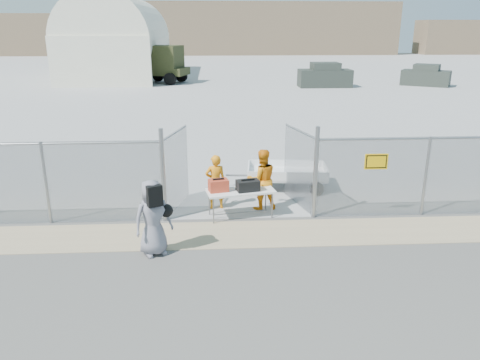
{
  "coord_description": "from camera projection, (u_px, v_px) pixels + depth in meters",
  "views": [
    {
      "loc": [
        -0.67,
        -9.64,
        4.95
      ],
      "look_at": [
        0.0,
        2.0,
        1.1
      ],
      "focal_mm": 35.0,
      "sensor_mm": 36.0,
      "label": 1
    }
  ],
  "objects": [
    {
      "name": "distant_hills",
      "position": [
        244.0,
        29.0,
        83.54
      ],
      "size": [
        140.0,
        6.0,
        9.0
      ],
      "primitive_type": null,
      "color": "#7F684F",
      "rests_on": "ground"
    },
    {
      "name": "chain_link_fence",
      "position": [
        240.0,
        180.0,
        12.28
      ],
      "size": [
        40.0,
        0.2,
        2.2
      ],
      "primitive_type": null,
      "color": "gray",
      "rests_on": "ground"
    },
    {
      "name": "dirt_strip",
      "position": [
        242.0,
        234.0,
        11.67
      ],
      "size": [
        44.0,
        1.6,
        0.01
      ],
      "primitive_type": "cube",
      "color": "tan",
      "rests_on": "ground"
    },
    {
      "name": "black_duffel",
      "position": [
        248.0,
        186.0,
        12.43
      ],
      "size": [
        0.66,
        0.48,
        0.29
      ],
      "primitive_type": "cube",
      "rotation": [
        0.0,
        0.0,
        0.23
      ],
      "color": "black",
      "rests_on": "folding_table"
    },
    {
      "name": "folding_table",
      "position": [
        241.0,
        203.0,
        12.64
      ],
      "size": [
        1.91,
        1.07,
        0.77
      ],
      "primitive_type": null,
      "rotation": [
        0.0,
        0.0,
        0.19
      ],
      "color": "white",
      "rests_on": "ground"
    },
    {
      "name": "security_worker_left",
      "position": [
        216.0,
        182.0,
        13.11
      ],
      "size": [
        0.62,
        0.44,
        1.58
      ],
      "primitive_type": "imported",
      "rotation": [
        0.0,
        0.0,
        3.26
      ],
      "color": "orange",
      "rests_on": "ground"
    },
    {
      "name": "quonset_hangar",
      "position": [
        119.0,
        36.0,
        46.85
      ],
      "size": [
        9.0,
        18.0,
        8.0
      ],
      "primitive_type": null,
      "color": "white",
      "rests_on": "ground"
    },
    {
      "name": "security_worker_right",
      "position": [
        262.0,
        179.0,
        13.06
      ],
      "size": [
        0.95,
        0.79,
        1.74
      ],
      "primitive_type": "imported",
      "rotation": [
        0.0,
        0.0,
        3.31
      ],
      "color": "orange",
      "rests_on": "ground"
    },
    {
      "name": "ground",
      "position": [
        245.0,
        253.0,
        10.73
      ],
      "size": [
        160.0,
        160.0,
        0.0
      ],
      "primitive_type": "plane",
      "color": "#444444"
    },
    {
      "name": "military_truck",
      "position": [
        149.0,
        64.0,
        42.4
      ],
      "size": [
        7.4,
        4.61,
        3.31
      ],
      "primitive_type": null,
      "rotation": [
        0.0,
        0.0,
        -0.32
      ],
      "color": "#2F3318",
      "rests_on": "ground"
    },
    {
      "name": "utility_trailer",
      "position": [
        287.0,
        176.0,
        14.93
      ],
      "size": [
        3.38,
        1.98,
        0.78
      ],
      "primitive_type": null,
      "rotation": [
        0.0,
        0.0,
        -0.1
      ],
      "color": "white",
      "rests_on": "ground"
    },
    {
      "name": "tarmac_inside",
      "position": [
        219.0,
        74.0,
        50.54
      ],
      "size": [
        160.0,
        80.0,
        0.01
      ],
      "primitive_type": "cube",
      "color": "#A2A2A2",
      "rests_on": "ground"
    },
    {
      "name": "parked_vehicle_near",
      "position": [
        325.0,
        75.0,
        39.54
      ],
      "size": [
        4.4,
        1.99,
        1.99
      ],
      "primitive_type": null,
      "rotation": [
        0.0,
        0.0,
        -0.0
      ],
      "color": "#313832",
      "rests_on": "ground"
    },
    {
      "name": "parked_vehicle_mid",
      "position": [
        426.0,
        75.0,
        40.42
      ],
      "size": [
        4.29,
        3.61,
        1.78
      ],
      "primitive_type": null,
      "rotation": [
        0.0,
        0.0,
        -0.56
      ],
      "color": "#313832",
      "rests_on": "ground"
    },
    {
      "name": "visitor",
      "position": [
        153.0,
        218.0,
        10.43
      ],
      "size": [
        1.02,
        0.88,
        1.76
      ],
      "primitive_type": "imported",
      "rotation": [
        0.0,
        0.0,
        0.46
      ],
      "color": "gray",
      "rests_on": "ground"
    },
    {
      "name": "orange_bag",
      "position": [
        218.0,
        185.0,
        12.4
      ],
      "size": [
        0.57,
        0.45,
        0.32
      ],
      "primitive_type": "cube",
      "rotation": [
        0.0,
        0.0,
        0.23
      ],
      "color": "#CB4025",
      "rests_on": "folding_table"
    }
  ]
}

